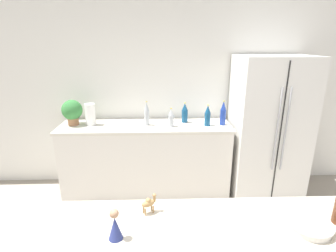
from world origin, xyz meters
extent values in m
cube|color=white|center=(0.00, 2.73, 1.27)|extent=(8.00, 0.06, 2.55)
cube|color=silver|center=(-0.28, 2.40, 0.45)|extent=(2.10, 0.60, 0.89)
cube|color=silver|center=(-0.28, 2.40, 0.91)|extent=(2.13, 0.63, 0.03)
cube|color=silver|center=(1.26, 2.34, 0.88)|extent=(0.88, 0.68, 1.77)
cube|color=black|center=(1.26, 2.00, 0.88)|extent=(0.01, 0.01, 1.70)
cylinder|color=#B2B5BA|center=(1.21, 1.98, 0.97)|extent=(0.02, 0.02, 0.97)
cylinder|color=#B2B5BA|center=(1.31, 1.98, 0.97)|extent=(0.02, 0.02, 0.97)
cube|color=#B7AD99|center=(-0.06, 0.38, 0.97)|extent=(2.18, 0.55, 0.03)
cylinder|color=#9E6B47|center=(-1.18, 2.41, 0.98)|extent=(0.13, 0.13, 0.10)
sphere|color=#387F3D|center=(-1.18, 2.41, 1.12)|extent=(0.25, 0.25, 0.25)
cylinder|color=white|center=(-0.96, 2.40, 1.06)|extent=(0.12, 0.12, 0.27)
cylinder|color=navy|center=(0.68, 2.35, 1.02)|extent=(0.07, 0.07, 0.19)
cone|color=navy|center=(0.68, 2.35, 1.17)|extent=(0.07, 0.07, 0.11)
cylinder|color=gold|center=(0.68, 2.35, 1.23)|extent=(0.03, 0.03, 0.01)
cylinder|color=#B2B7BC|center=(-0.26, 2.37, 1.02)|extent=(0.06, 0.06, 0.19)
cone|color=#B2B7BC|center=(-0.26, 2.37, 1.17)|extent=(0.06, 0.06, 0.11)
cylinder|color=gold|center=(-0.26, 2.37, 1.22)|extent=(0.02, 0.02, 0.01)
cylinder|color=#B2B7BC|center=(0.04, 2.30, 1.00)|extent=(0.07, 0.07, 0.14)
cone|color=#B2B7BC|center=(0.04, 2.30, 1.11)|extent=(0.06, 0.06, 0.08)
cylinder|color=gold|center=(0.04, 2.30, 1.16)|extent=(0.02, 0.02, 0.01)
cylinder|color=navy|center=(0.48, 2.32, 1.01)|extent=(0.07, 0.07, 0.16)
cone|color=navy|center=(0.48, 2.32, 1.14)|extent=(0.07, 0.07, 0.09)
cylinder|color=gold|center=(0.48, 2.32, 1.19)|extent=(0.02, 0.02, 0.01)
cylinder|color=navy|center=(0.22, 2.48, 1.01)|extent=(0.08, 0.08, 0.16)
cone|color=navy|center=(0.22, 2.48, 1.13)|extent=(0.07, 0.07, 0.09)
cylinder|color=gold|center=(0.22, 2.48, 1.18)|extent=(0.03, 0.03, 0.01)
cylinder|color=white|center=(0.67, 0.35, 1.01)|extent=(0.20, 0.20, 0.04)
torus|color=white|center=(0.67, 0.35, 1.03)|extent=(0.22, 0.22, 0.02)
ellipsoid|color=#A87F4C|center=(-0.17, 0.52, 1.05)|extent=(0.09, 0.07, 0.04)
sphere|color=#A87F4C|center=(-0.17, 0.52, 1.07)|extent=(0.03, 0.03, 0.03)
cylinder|color=#A87F4C|center=(-0.14, 0.54, 1.07)|extent=(0.01, 0.01, 0.04)
sphere|color=#A87F4C|center=(-0.14, 0.54, 1.09)|extent=(0.02, 0.02, 0.02)
cylinder|color=#A87F4C|center=(-0.16, 0.54, 1.01)|extent=(0.01, 0.01, 0.04)
cylinder|color=#A87F4C|center=(-0.14, 0.52, 1.01)|extent=(0.01, 0.01, 0.04)
cylinder|color=#A87F4C|center=(-0.20, 0.52, 1.01)|extent=(0.01, 0.01, 0.04)
cylinder|color=#A87F4C|center=(-0.19, 0.50, 1.01)|extent=(0.01, 0.01, 0.04)
cone|color=navy|center=(-0.33, 0.32, 1.05)|extent=(0.07, 0.07, 0.12)
sphere|color=#A37A5B|center=(-0.33, 0.32, 1.14)|extent=(0.05, 0.05, 0.05)
camera|label=1|loc=(-0.10, -0.75, 1.92)|focal=28.00mm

